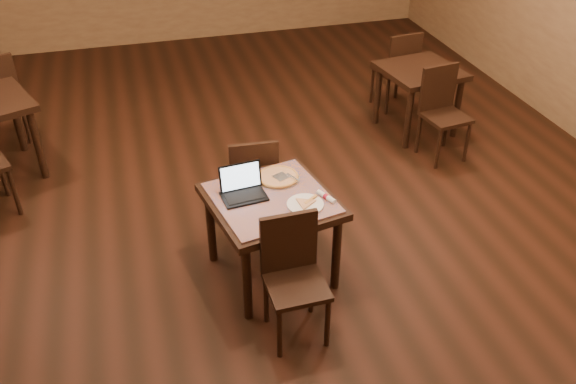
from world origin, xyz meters
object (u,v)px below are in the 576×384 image
object	(u,v)px
chair_main_far	(253,180)
other_table_a_chair_near	(442,107)
tiled_table	(271,208)
other_table_a	(420,79)
pizza_pan	(278,178)
chair_main_near	(293,270)
laptop	(242,187)
other_table_a_chair_far	(399,66)

from	to	relation	value
chair_main_far	other_table_a_chair_near	xyz separation A→B (m)	(2.24, 0.81, 0.02)
tiled_table	other_table_a	distance (m)	3.01
chair_main_far	pizza_pan	distance (m)	0.46
chair_main_near	other_table_a_chair_near	world-z (taller)	other_table_a_chair_near
laptop	other_table_a_chair_far	distance (m)	3.50
laptop	other_table_a	bearing A→B (deg)	32.25
other_table_a_chair_far	other_table_a	bearing A→B (deg)	80.80
tiled_table	other_table_a_chair_far	xyz separation A→B (m)	(2.26, 2.58, -0.10)
tiled_table	other_table_a	size ratio (longest dim) A/B	1.17
other_table_a	other_table_a_chair_near	distance (m)	0.58
tiled_table	chair_main_far	bearing A→B (deg)	79.84
tiled_table	other_table_a_chair_near	world-z (taller)	other_table_a_chair_near
chair_main_near	pizza_pan	xyz separation A→B (m)	(0.12, 0.86, 0.23)
chair_main_far	other_table_a_chair_near	world-z (taller)	other_table_a_chair_near
chair_main_far	other_table_a	bearing A→B (deg)	-144.27
tiled_table	laptop	bearing A→B (deg)	141.96
tiled_table	chair_main_near	world-z (taller)	chair_main_near
chair_main_near	other_table_a_chair_far	bearing A→B (deg)	53.74
other_table_a	other_table_a_chair_far	xyz separation A→B (m)	(0.01, 0.58, -0.08)
pizza_pan	chair_main_near	bearing A→B (deg)	-98.08
chair_main_far	other_table_a	world-z (taller)	chair_main_far
tiled_table	other_table_a_chair_near	xyz separation A→B (m)	(2.23, 1.43, -0.10)
tiled_table	other_table_a_chair_far	bearing A→B (deg)	38.14
laptop	other_table_a_chair_near	distance (m)	2.78
pizza_pan	other_table_a	size ratio (longest dim) A/B	0.38
pizza_pan	other_table_a	bearing A→B (deg)	39.74
other_table_a	other_table_a_chair_near	bearing A→B (deg)	-99.20
chair_main_far	other_table_a_chair_near	distance (m)	2.38
chair_main_near	chair_main_far	size ratio (longest dim) A/B	1.00
other_table_a_chair_far	laptop	bearing A→B (deg)	37.26
laptop	chair_main_near	bearing A→B (deg)	-80.22
pizza_pan	tiled_table	bearing A→B (deg)	-116.57
laptop	other_table_a_chair_far	world-z (taller)	laptop
chair_main_far	other_table_a	xyz separation A→B (m)	(2.25, 1.39, 0.09)
laptop	pizza_pan	distance (m)	0.35
chair_main_near	other_table_a	bearing A→B (deg)	48.38
pizza_pan	laptop	bearing A→B (deg)	-156.88
other_table_a	other_table_a_chair_near	xyz separation A→B (m)	(-0.01, -0.58, -0.08)
other_table_a_chair_far	pizza_pan	bearing A→B (deg)	39.64
other_table_a	other_table_a_chair_far	bearing A→B (deg)	80.80
chair_main_near	other_table_a_chair_far	xyz separation A→B (m)	(2.26, 3.20, 0.02)
laptop	other_table_a_chair_far	bearing A→B (deg)	39.61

